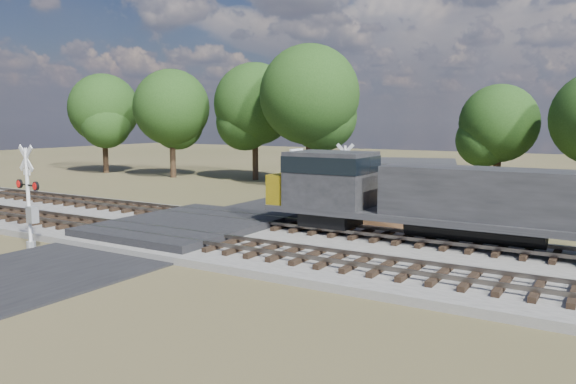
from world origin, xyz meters
The scene contains 10 objects.
ground centered at (0.00, 0.00, 0.00)m, with size 160.00×160.00×0.00m, color #464525.
ballast_bed centered at (10.00, 0.50, 0.15)m, with size 140.00×10.00×0.30m, color gray.
road centered at (0.00, 0.00, 0.04)m, with size 7.00×60.00×0.08m, color black.
crossing_panel centered at (0.00, 0.50, 0.32)m, with size 7.00×9.00×0.62m, color #262628.
track_near centered at (3.12, -2.00, 0.41)m, with size 140.00×2.60×0.33m.
track_far centered at (3.12, 3.00, 0.41)m, with size 140.00×2.60×0.33m.
crossing_signal_near centered at (-3.57, -5.61, 1.86)m, with size 1.80×0.43×4.48m.
crossing_signal_far centered at (4.55, 8.24, 1.76)m, with size 1.70×0.37×4.22m.
equipment_shed centered at (8.02, 9.19, 1.68)m, with size 6.00×6.00×3.33m.
treeline centered at (5.85, 20.66, 6.68)m, with size 78.40×11.19×11.58m.
Camera 1 is at (18.02, -20.13, 5.51)m, focal length 35.00 mm.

